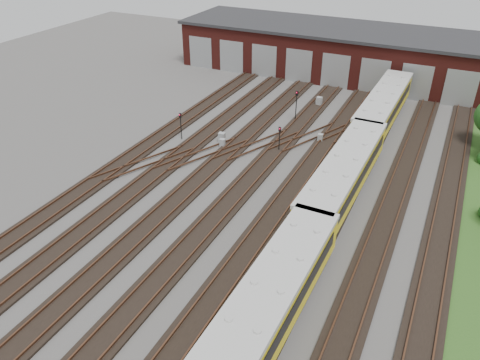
% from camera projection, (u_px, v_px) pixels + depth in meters
% --- Properties ---
extents(ground, '(120.00, 120.00, 0.00)m').
position_uv_depth(ground, '(230.00, 235.00, 34.50)').
color(ground, '#413F3C').
rests_on(ground, ground).
extents(track_network, '(30.40, 70.00, 0.33)m').
position_uv_depth(track_network, '(232.00, 229.00, 34.96)').
color(track_network, black).
rests_on(track_network, ground).
extents(maintenance_shed, '(51.00, 12.50, 6.35)m').
position_uv_depth(maintenance_shed, '(362.00, 54.00, 63.67)').
color(maintenance_shed, '#581A16').
rests_on(maintenance_shed, ground).
extents(metro_train, '(3.27, 48.54, 3.41)m').
position_uv_depth(metro_train, '(344.00, 176.00, 37.78)').
color(metro_train, black).
rests_on(metro_train, ground).
extents(signal_mast_0, '(0.26, 0.25, 2.86)m').
position_uv_depth(signal_mast_0, '(181.00, 123.00, 47.33)').
color(signal_mast_0, black).
rests_on(signal_mast_0, ground).
extents(signal_mast_1, '(0.28, 0.26, 3.48)m').
position_uv_depth(signal_mast_1, '(296.00, 102.00, 51.17)').
color(signal_mast_1, black).
rests_on(signal_mast_1, ground).
extents(signal_mast_2, '(0.23, 0.22, 2.59)m').
position_uv_depth(signal_mast_2, '(279.00, 136.00, 45.11)').
color(signal_mast_2, black).
rests_on(signal_mast_2, ground).
extents(signal_mast_3, '(0.25, 0.23, 3.06)m').
position_uv_depth(signal_mast_3, '(351.00, 135.00, 44.67)').
color(signal_mast_3, black).
rests_on(signal_mast_3, ground).
extents(relay_cabinet_0, '(0.65, 0.55, 1.04)m').
position_uv_depth(relay_cabinet_0, '(222.00, 137.00, 47.43)').
color(relay_cabinet_0, '#9C9FA1').
rests_on(relay_cabinet_0, ground).
extents(relay_cabinet_1, '(0.69, 0.59, 1.08)m').
position_uv_depth(relay_cabinet_1, '(319.00, 101.00, 55.84)').
color(relay_cabinet_1, '#9C9FA1').
rests_on(relay_cabinet_1, ground).
extents(relay_cabinet_2, '(0.58, 0.51, 0.87)m').
position_uv_depth(relay_cabinet_2, '(222.00, 143.00, 46.55)').
color(relay_cabinet_2, '#9C9FA1').
rests_on(relay_cabinet_2, ground).
extents(relay_cabinet_3, '(0.57, 0.49, 0.86)m').
position_uv_depth(relay_cabinet_3, '(320.00, 138.00, 47.53)').
color(relay_cabinet_3, '#9C9FA1').
rests_on(relay_cabinet_3, ground).
extents(relay_cabinet_4, '(0.63, 0.54, 1.01)m').
position_uv_depth(relay_cabinet_4, '(357.00, 180.00, 40.22)').
color(relay_cabinet_4, '#9C9FA1').
rests_on(relay_cabinet_4, ground).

